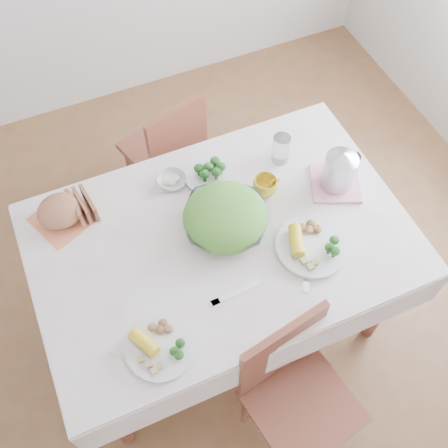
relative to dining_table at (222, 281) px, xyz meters
name	(u,v)px	position (x,y,z in m)	size (l,w,h in m)	color
floor	(222,313)	(0.00, 0.00, -0.38)	(3.60, 3.60, 0.00)	brown
dining_table	(222,281)	(0.00, 0.00, 0.00)	(1.40, 0.90, 0.75)	brown
tablecloth	(221,238)	(0.00, 0.00, 0.38)	(1.50, 1.00, 0.01)	silver
chair_near	(304,403)	(0.06, -0.65, 0.09)	(0.39, 0.39, 0.86)	brown
chair_far	(161,139)	(0.02, 0.85, 0.09)	(0.36, 0.36, 0.81)	brown
salad_bowl	(225,220)	(0.04, 0.05, 0.43)	(0.32, 0.32, 0.08)	white
dinner_plate_left	(161,348)	(-0.38, -0.34, 0.40)	(0.25, 0.25, 0.02)	white
dinner_plate_right	(311,247)	(0.30, -0.19, 0.40)	(0.28, 0.28, 0.02)	white
broccoli_plate	(209,175)	(0.07, 0.31, 0.40)	(0.22, 0.22, 0.02)	beige
napkin	(63,219)	(-0.56, 0.34, 0.39)	(0.22, 0.22, 0.00)	#E1774B
bread_loaf	(60,211)	(-0.56, 0.34, 0.45)	(0.18, 0.17, 0.11)	brown
fruit_bowl	(172,181)	(-0.09, 0.33, 0.41)	(0.12, 0.12, 0.04)	white
yellow_mug	(265,186)	(0.26, 0.13, 0.43)	(0.10, 0.10, 0.08)	yellow
glass_tumbler	(281,150)	(0.39, 0.27, 0.45)	(0.07, 0.07, 0.14)	white
pink_tray	(335,183)	(0.55, 0.05, 0.40)	(0.20, 0.20, 0.02)	pink
electric_kettle	(340,167)	(0.55, 0.05, 0.51)	(0.14, 0.14, 0.19)	#B2B5BA
fork_right	(307,269)	(0.24, -0.26, 0.39)	(0.02, 0.20, 0.00)	silver
knife	(236,293)	(-0.05, -0.25, 0.39)	(0.02, 0.21, 0.00)	silver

